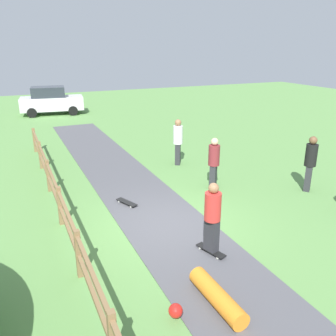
# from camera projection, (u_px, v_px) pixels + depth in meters

# --- Properties ---
(ground_plane) EXTENTS (60.00, 60.00, 0.00)m
(ground_plane) POSITION_uv_depth(u_px,v_px,m) (167.00, 226.00, 9.78)
(ground_plane) COLOR #60934C
(asphalt_path) EXTENTS (2.40, 28.00, 0.02)m
(asphalt_path) POSITION_uv_depth(u_px,v_px,m) (167.00, 225.00, 9.77)
(asphalt_path) COLOR #515156
(asphalt_path) RESTS_ON ground_plane
(wooden_fence) EXTENTS (0.12, 18.12, 1.10)m
(wooden_fence) POSITION_uv_depth(u_px,v_px,m) (68.00, 222.00, 8.55)
(wooden_fence) COLOR olive
(wooden_fence) RESTS_ON ground_plane
(skater_riding) EXTENTS (0.47, 0.82, 1.78)m
(skater_riding) POSITION_uv_depth(u_px,v_px,m) (212.00, 215.00, 8.15)
(skater_riding) COLOR black
(skater_riding) RESTS_ON asphalt_path
(skater_fallen) EXTENTS (1.21, 1.53, 0.36)m
(skater_fallen) POSITION_uv_depth(u_px,v_px,m) (214.00, 298.00, 6.71)
(skater_fallen) COLOR orange
(skater_fallen) RESTS_ON asphalt_path
(skateboard_loose) EXTENTS (0.49, 0.82, 0.08)m
(skateboard_loose) POSITION_uv_depth(u_px,v_px,m) (127.00, 202.00, 11.03)
(skateboard_loose) COLOR black
(skateboard_loose) RESTS_ON asphalt_path
(bystander_black) EXTENTS (0.54, 0.54, 1.88)m
(bystander_black) POSITION_uv_depth(u_px,v_px,m) (310.00, 161.00, 11.81)
(bystander_black) COLOR #2D2D33
(bystander_black) RESTS_ON ground_plane
(bystander_maroon) EXTENTS (0.54, 0.54, 1.77)m
(bystander_maroon) POSITION_uv_depth(u_px,v_px,m) (214.00, 161.00, 12.04)
(bystander_maroon) COLOR #2D2D33
(bystander_maroon) RESTS_ON ground_plane
(bystander_white) EXTENTS (0.52, 0.52, 1.88)m
(bystander_white) POSITION_uv_depth(u_px,v_px,m) (178.00, 140.00, 14.44)
(bystander_white) COLOR #2D2D33
(bystander_white) RESTS_ON ground_plane
(parked_car_white) EXTENTS (4.38, 2.40, 1.92)m
(parked_car_white) POSITION_uv_depth(u_px,v_px,m) (51.00, 101.00, 25.00)
(parked_car_white) COLOR silver
(parked_car_white) RESTS_ON ground_plane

